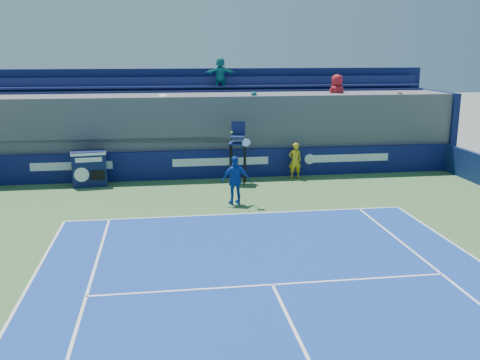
{
  "coord_description": "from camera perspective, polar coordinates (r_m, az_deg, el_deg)",
  "views": [
    {
      "loc": [
        -2.36,
        -4.62,
        5.18
      ],
      "look_at": [
        0.0,
        11.5,
        1.25
      ],
      "focal_mm": 40.0,
      "sensor_mm": 36.0,
      "label": 1
    }
  ],
  "objects": [
    {
      "name": "ball_person",
      "position": [
        22.3,
        5.89,
        2.07
      ],
      "size": [
        0.56,
        0.38,
        1.5
      ],
      "primitive_type": "imported",
      "rotation": [
        0.0,
        0.0,
        3.17
      ],
      "color": "gold",
      "rests_on": "apron"
    },
    {
      "name": "stadium_seating",
      "position": [
        24.12,
        -2.62,
        5.6
      ],
      "size": [
        21.0,
        4.05,
        4.92
      ],
      "color": "#56565B",
      "rests_on": "ground"
    },
    {
      "name": "tennis_player",
      "position": [
        18.36,
        -0.48,
        -0.02
      ],
      "size": [
        1.05,
        0.58,
        2.57
      ],
      "color": "#1441A7",
      "rests_on": "apron"
    },
    {
      "name": "back_hoarding",
      "position": [
        22.32,
        -2.08,
        1.72
      ],
      "size": [
        20.4,
        0.21,
        1.2
      ],
      "color": "#0E134E",
      "rests_on": "ground"
    },
    {
      "name": "match_clock",
      "position": [
        21.77,
        -15.79,
        1.29
      ],
      "size": [
        1.4,
        0.88,
        1.4
      ],
      "color": "#0E1546",
      "rests_on": "ground"
    },
    {
      "name": "umpire_chair",
      "position": [
        21.3,
        -0.23,
        3.69
      ],
      "size": [
        0.84,
        0.84,
        2.48
      ],
      "color": "black",
      "rests_on": "ground"
    }
  ]
}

